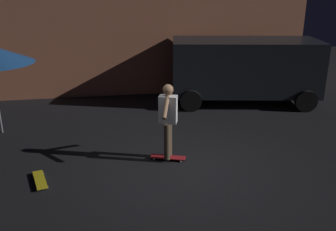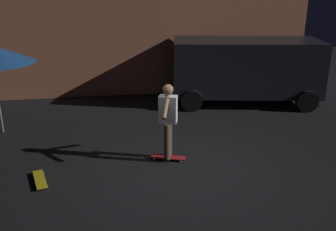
# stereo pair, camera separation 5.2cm
# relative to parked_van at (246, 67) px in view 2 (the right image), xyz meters

# --- Properties ---
(ground_plane) EXTENTS (28.00, 28.00, 0.00)m
(ground_plane) POSITION_rel_parked_van_xyz_m (-2.95, -4.32, -1.16)
(ground_plane) COLOR black
(low_building) EXTENTS (10.76, 4.29, 3.70)m
(low_building) POSITION_rel_parked_van_xyz_m (-2.72, 3.55, 0.69)
(low_building) COLOR #B76B4C
(low_building) RESTS_ON ground_plane
(parked_van) EXTENTS (4.86, 2.91, 2.03)m
(parked_van) POSITION_rel_parked_van_xyz_m (0.00, 0.00, 0.00)
(parked_van) COLOR black
(parked_van) RESTS_ON ground_plane
(skateboard_ridden) EXTENTS (0.80, 0.45, 0.07)m
(skateboard_ridden) POSITION_rel_parked_van_xyz_m (-3.16, -3.85, -1.11)
(skateboard_ridden) COLOR #AD1E23
(skateboard_ridden) RESTS_ON ground_plane
(skateboard_spare) EXTENTS (0.40, 0.81, 0.07)m
(skateboard_spare) POSITION_rel_parked_van_xyz_m (-5.83, -4.43, -1.11)
(skateboard_spare) COLOR gold
(skateboard_spare) RESTS_ON ground_plane
(skater) EXTENTS (0.43, 0.95, 1.67)m
(skater) POSITION_rel_parked_van_xyz_m (-3.16, -3.85, -0.12)
(skater) COLOR brown
(skater) RESTS_ON skateboard_ridden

